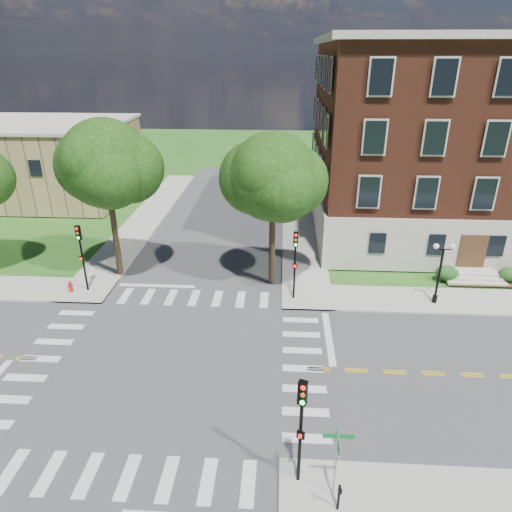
# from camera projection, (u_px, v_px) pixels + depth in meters

# --- Properties ---
(ground) EXTENTS (160.00, 160.00, 0.00)m
(ground) POSITION_uv_depth(u_px,v_px,m) (170.00, 364.00, 24.64)
(ground) COLOR #2D5B19
(ground) RESTS_ON ground
(road_ew) EXTENTS (90.00, 12.00, 0.01)m
(road_ew) POSITION_uv_depth(u_px,v_px,m) (170.00, 364.00, 24.64)
(road_ew) COLOR #3D3D3F
(road_ew) RESTS_ON ground
(road_ns) EXTENTS (12.00, 90.00, 0.01)m
(road_ns) POSITION_uv_depth(u_px,v_px,m) (170.00, 364.00, 24.64)
(road_ns) COLOR #3D3D3F
(road_ns) RESTS_ON ground
(sidewalk_ne) EXTENTS (34.00, 34.00, 0.12)m
(sidewalk_ne) POSITION_uv_depth(u_px,v_px,m) (396.00, 254.00, 37.78)
(sidewalk_ne) COLOR #9E9B93
(sidewalk_ne) RESTS_ON ground
(sidewalk_nw) EXTENTS (34.00, 34.00, 0.12)m
(sidewalk_nw) POSITION_uv_depth(u_px,v_px,m) (36.00, 246.00, 39.44)
(sidewalk_nw) COLOR #9E9B93
(sidewalk_nw) RESTS_ON ground
(crosswalk_east) EXTENTS (2.20, 10.20, 0.02)m
(crosswalk_east) POSITION_uv_depth(u_px,v_px,m) (303.00, 369.00, 24.25)
(crosswalk_east) COLOR silver
(crosswalk_east) RESTS_ON ground
(stop_bar_east) EXTENTS (0.40, 5.50, 0.00)m
(stop_bar_east) POSITION_uv_depth(u_px,v_px,m) (329.00, 338.00, 26.90)
(stop_bar_east) COLOR silver
(stop_bar_east) RESTS_ON ground
(main_building) EXTENTS (30.60, 22.40, 16.50)m
(main_building) POSITION_uv_depth(u_px,v_px,m) (491.00, 140.00, 39.94)
(main_building) COLOR #BCB4A6
(main_building) RESTS_ON ground
(secondary_building) EXTENTS (20.40, 15.40, 8.30)m
(secondary_building) POSITION_uv_depth(u_px,v_px,m) (36.00, 159.00, 51.38)
(secondary_building) COLOR #978053
(secondary_building) RESTS_ON ground
(tree_c) EXTENTS (6.12, 6.12, 11.40)m
(tree_c) POSITION_uv_depth(u_px,v_px,m) (106.00, 164.00, 30.93)
(tree_c) COLOR #2F2117
(tree_c) RESTS_ON ground
(tree_d) EXTENTS (5.92, 5.92, 10.75)m
(tree_d) POSITION_uv_depth(u_px,v_px,m) (273.00, 177.00, 29.95)
(tree_d) COLOR #2F2117
(tree_d) RESTS_ON ground
(traffic_signal_se) EXTENTS (0.38, 0.46, 4.80)m
(traffic_signal_se) POSITION_uv_depth(u_px,v_px,m) (301.00, 420.00, 16.60)
(traffic_signal_se) COLOR black
(traffic_signal_se) RESTS_ON ground
(traffic_signal_ne) EXTENTS (0.33, 0.36, 4.80)m
(traffic_signal_ne) POSITION_uv_depth(u_px,v_px,m) (295.00, 257.00, 29.72)
(traffic_signal_ne) COLOR black
(traffic_signal_ne) RESTS_ON ground
(traffic_signal_nw) EXTENTS (0.35, 0.40, 4.80)m
(traffic_signal_nw) POSITION_uv_depth(u_px,v_px,m) (81.00, 250.00, 30.79)
(traffic_signal_nw) COLOR black
(traffic_signal_nw) RESTS_ON ground
(twin_lamp_west) EXTENTS (1.36, 0.36, 4.23)m
(twin_lamp_west) POSITION_uv_depth(u_px,v_px,m) (440.00, 270.00, 29.47)
(twin_lamp_west) COLOR black
(twin_lamp_west) RESTS_ON ground
(street_sign_pole) EXTENTS (1.10, 1.10, 3.10)m
(street_sign_pole) POSITION_uv_depth(u_px,v_px,m) (337.00, 453.00, 16.31)
(street_sign_pole) COLOR gray
(street_sign_pole) RESTS_ON ground
(push_button_post) EXTENTS (0.14, 0.21, 1.20)m
(push_button_post) POSITION_uv_depth(u_px,v_px,m) (339.00, 496.00, 16.42)
(push_button_post) COLOR black
(push_button_post) RESTS_ON ground
(fire_hydrant) EXTENTS (0.35, 0.35, 0.75)m
(fire_hydrant) POSITION_uv_depth(u_px,v_px,m) (70.00, 287.00, 31.74)
(fire_hydrant) COLOR #B71E0E
(fire_hydrant) RESTS_ON ground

